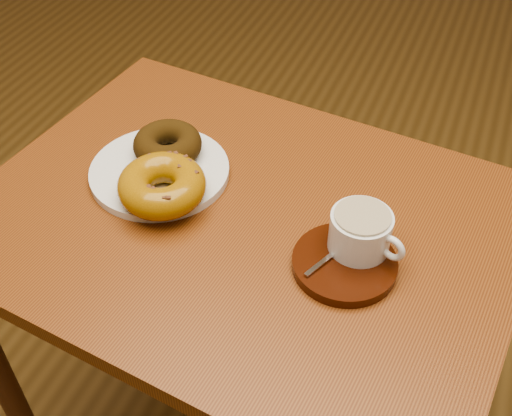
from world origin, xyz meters
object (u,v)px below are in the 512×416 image
at_px(cafe_table, 244,268).
at_px(saucer, 344,264).
at_px(donut_plate, 160,171).
at_px(coffee_cup, 361,231).

height_order(cafe_table, saucer, saucer).
relative_size(cafe_table, donut_plate, 3.92).
bearing_deg(donut_plate, saucer, -13.71).
distance_m(saucer, coffee_cup, 0.05).
bearing_deg(saucer, donut_plate, 166.29).
height_order(donut_plate, saucer, saucer).
bearing_deg(cafe_table, donut_plate, 174.08).
relative_size(donut_plate, coffee_cup, 2.01).
bearing_deg(cafe_table, coffee_cup, 2.23).
bearing_deg(coffee_cup, donut_plate, -168.57).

